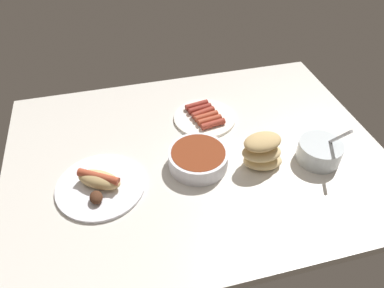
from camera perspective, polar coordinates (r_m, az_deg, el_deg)
name	(u,v)px	position (r cm, az deg, el deg)	size (l,w,h in cm)	color
ground_plane	(196,156)	(117.53, 0.66, -1.96)	(120.00, 90.00, 3.00)	silver
bowl_chili	(198,158)	(110.60, 0.98, -2.21)	(18.40, 18.40, 5.49)	white
plate_sausages	(205,116)	(129.31, 1.99, 4.36)	(22.00, 22.00, 3.23)	white
bread_stack	(262,152)	(111.15, 11.03, -1.20)	(13.81, 10.81, 10.80)	#E5C689
plate_hotdog_assembled	(100,184)	(108.49, -14.32, -6.11)	(25.98, 25.98, 5.61)	white
bowl_coleslaw	(320,151)	(118.87, 19.50, -1.01)	(13.57, 13.57, 16.14)	silver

